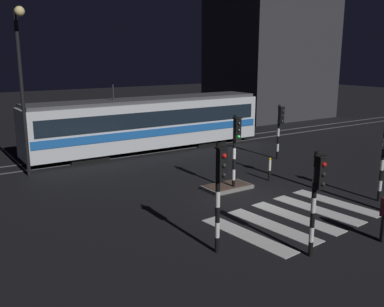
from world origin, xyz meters
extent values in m
plane|color=black|center=(0.00, 0.00, 0.00)|extent=(120.00, 120.00, 0.00)
cube|color=#59595E|center=(0.00, 9.81, 0.01)|extent=(80.00, 0.12, 0.03)
cube|color=#59595E|center=(0.00, 11.24, 0.01)|extent=(80.00, 0.12, 0.03)
cube|color=silver|center=(-2.55, -2.63, 0.01)|extent=(1.05, 3.86, 0.02)
cube|color=silver|center=(-1.27, -2.51, 0.01)|extent=(1.05, 3.86, 0.02)
cube|color=silver|center=(0.00, -2.39, 0.01)|extent=(1.05, 3.86, 0.02)
cube|color=silver|center=(1.27, -2.27, 0.01)|extent=(1.05, 3.86, 0.02)
cube|color=silver|center=(2.55, -2.15, 0.01)|extent=(1.05, 3.86, 0.02)
cube|color=slate|center=(0.04, 1.73, 0.08)|extent=(2.10, 1.21, 0.16)
cube|color=#4C382D|center=(0.04, 1.73, 0.17)|extent=(1.89, 1.09, 0.02)
cylinder|color=black|center=(-1.94, -4.80, 0.23)|extent=(0.14, 0.14, 0.45)
cylinder|color=white|center=(-1.94, -4.80, 0.68)|extent=(0.14, 0.14, 0.45)
cylinder|color=black|center=(-1.94, -4.80, 1.14)|extent=(0.14, 0.14, 0.45)
cylinder|color=white|center=(-1.94, -4.80, 1.59)|extent=(0.14, 0.14, 0.45)
cylinder|color=black|center=(-1.94, -4.80, 2.04)|extent=(0.14, 0.14, 0.45)
cylinder|color=white|center=(-1.94, -4.80, 2.50)|extent=(0.14, 0.14, 0.45)
cylinder|color=black|center=(-1.94, -4.80, 2.95)|extent=(0.14, 0.14, 0.45)
cube|color=black|center=(-1.94, -4.97, 2.58)|extent=(0.28, 0.20, 0.90)
sphere|color=red|center=(-1.94, -5.08, 2.86)|extent=(0.14, 0.14, 0.14)
sphere|color=black|center=(-1.94, -5.08, 2.58)|extent=(0.14, 0.14, 0.14)
sphere|color=black|center=(-1.94, -5.08, 2.30)|extent=(0.14, 0.14, 0.14)
cube|color=black|center=(-1.94, -4.97, 3.07)|extent=(0.36, 0.24, 0.04)
cylinder|color=black|center=(-4.10, -3.09, 0.24)|extent=(0.14, 0.14, 0.48)
cylinder|color=white|center=(-4.10, -3.09, 0.72)|extent=(0.14, 0.14, 0.48)
cylinder|color=black|center=(-4.10, -3.09, 1.20)|extent=(0.14, 0.14, 0.48)
cylinder|color=white|center=(-4.10, -3.09, 1.69)|extent=(0.14, 0.14, 0.48)
cylinder|color=black|center=(-4.10, -3.09, 2.17)|extent=(0.14, 0.14, 0.48)
cylinder|color=white|center=(-4.10, -3.09, 2.65)|extent=(0.14, 0.14, 0.48)
cylinder|color=black|center=(-4.10, -3.09, 3.13)|extent=(0.14, 0.14, 0.48)
cube|color=black|center=(-4.10, -3.26, 2.77)|extent=(0.28, 0.20, 0.90)
sphere|color=red|center=(-4.10, -3.37, 3.05)|extent=(0.14, 0.14, 0.14)
sphere|color=black|center=(-4.10, -3.37, 2.77)|extent=(0.14, 0.14, 0.14)
sphere|color=black|center=(-4.10, -3.37, 2.49)|extent=(0.14, 0.14, 0.14)
cube|color=black|center=(-4.10, -3.26, 3.26)|extent=(0.36, 0.24, 0.04)
cylinder|color=black|center=(0.13, 1.41, 0.24)|extent=(0.14, 0.14, 0.47)
cylinder|color=white|center=(0.13, 1.41, 0.71)|extent=(0.14, 0.14, 0.47)
cylinder|color=black|center=(0.13, 1.41, 1.19)|extent=(0.14, 0.14, 0.47)
cylinder|color=white|center=(0.13, 1.41, 1.66)|extent=(0.14, 0.14, 0.47)
cylinder|color=black|center=(0.13, 1.41, 2.14)|extent=(0.14, 0.14, 0.47)
cylinder|color=white|center=(0.13, 1.41, 2.61)|extent=(0.14, 0.14, 0.47)
cylinder|color=black|center=(0.13, 1.41, 3.09)|extent=(0.14, 0.14, 0.47)
cube|color=black|center=(0.13, 1.24, 2.72)|extent=(0.28, 0.20, 0.90)
sphere|color=black|center=(0.13, 1.13, 3.00)|extent=(0.14, 0.14, 0.14)
sphere|color=black|center=(0.13, 1.13, 2.72)|extent=(0.14, 0.14, 0.14)
sphere|color=green|center=(0.13, 1.13, 2.44)|extent=(0.14, 0.14, 0.14)
cube|color=black|center=(0.13, 1.24, 3.21)|extent=(0.36, 0.24, 0.04)
cylinder|color=black|center=(5.89, 4.62, 0.22)|extent=(0.14, 0.14, 0.44)
cylinder|color=white|center=(5.89, 4.62, 0.66)|extent=(0.14, 0.14, 0.44)
cylinder|color=black|center=(5.89, 4.62, 1.10)|extent=(0.14, 0.14, 0.44)
cylinder|color=white|center=(5.89, 4.62, 1.54)|extent=(0.14, 0.14, 0.44)
cylinder|color=black|center=(5.89, 4.62, 1.98)|extent=(0.14, 0.14, 0.44)
cylinder|color=white|center=(5.89, 4.62, 2.42)|extent=(0.14, 0.14, 0.44)
cylinder|color=black|center=(5.89, 4.62, 2.86)|extent=(0.14, 0.14, 0.44)
cube|color=black|center=(5.89, 4.45, 2.48)|extent=(0.28, 0.20, 0.90)
sphere|color=black|center=(5.89, 4.34, 2.76)|extent=(0.14, 0.14, 0.14)
sphere|color=black|center=(5.89, 4.34, 2.48)|extent=(0.14, 0.14, 0.14)
sphere|color=black|center=(5.89, 4.34, 2.20)|extent=(0.14, 0.14, 0.14)
cube|color=black|center=(5.89, 4.45, 2.97)|extent=(0.36, 0.24, 0.04)
cylinder|color=black|center=(4.20, -2.95, 0.22)|extent=(0.14, 0.14, 0.43)
cylinder|color=white|center=(4.20, -2.95, 0.65)|extent=(0.14, 0.14, 0.43)
cylinder|color=black|center=(4.20, -2.95, 1.08)|extent=(0.14, 0.14, 0.43)
cylinder|color=white|center=(4.20, -2.95, 1.52)|extent=(0.14, 0.14, 0.43)
cylinder|color=black|center=(4.20, -2.95, 1.95)|extent=(0.14, 0.14, 0.43)
cylinder|color=white|center=(4.20, -2.95, 2.38)|extent=(0.14, 0.14, 0.43)
cylinder|color=black|center=(-6.81, 8.73, 3.92)|extent=(0.18, 0.18, 7.84)
cylinder|color=black|center=(-6.81, 8.28, 7.74)|extent=(0.10, 0.90, 0.10)
sphere|color=#F9E08C|center=(-6.81, 7.83, 7.66)|extent=(0.44, 0.44, 0.44)
cube|color=silver|center=(0.78, 10.53, 1.70)|extent=(14.95, 2.50, 2.70)
cube|color=blue|center=(0.78, 9.26, 1.35)|extent=(14.65, 0.04, 0.44)
cube|color=blue|center=(0.78, 11.80, 1.35)|extent=(14.65, 0.04, 0.44)
cube|color=black|center=(0.78, 9.26, 2.15)|extent=(14.20, 0.03, 0.90)
cube|color=#4C4C51|center=(0.78, 10.53, 3.15)|extent=(14.65, 2.30, 0.20)
cylinder|color=#262628|center=(-1.47, 10.53, 3.65)|extent=(0.08, 0.08, 1.00)
cube|color=black|center=(4.89, 10.53, 0.17)|extent=(2.20, 2.00, 0.35)
cube|color=black|center=(-3.33, 10.53, 0.17)|extent=(2.20, 2.00, 0.35)
sphere|color=#F9F2CC|center=(8.30, 10.53, 1.30)|extent=(0.24, 0.24, 0.24)
cylinder|color=black|center=(0.78, -5.39, 0.44)|extent=(0.24, 0.24, 0.88)
cylinder|color=black|center=(2.48, 1.65, 0.25)|extent=(0.12, 0.12, 0.50)
cylinder|color=white|center=(2.48, 1.65, 0.75)|extent=(0.12, 0.12, 0.50)
sphere|color=yellow|center=(2.48, 1.65, 1.05)|extent=(0.12, 0.12, 0.12)
cube|color=#2D2D33|center=(17.49, 17.81, 6.47)|extent=(10.11, 8.00, 12.93)
camera|label=1|loc=(-11.34, -12.73, 5.84)|focal=40.41mm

